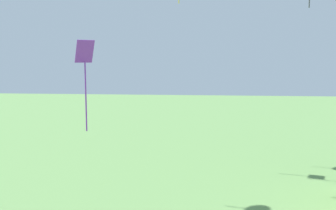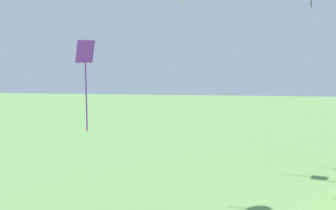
% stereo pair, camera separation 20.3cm
% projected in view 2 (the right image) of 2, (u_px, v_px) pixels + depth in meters
% --- Properties ---
extents(kite_purple_streamer, '(0.73, 0.68, 3.16)m').
position_uv_depth(kite_purple_streamer, '(86.00, 68.00, 12.94)').
color(kite_purple_streamer, purple).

